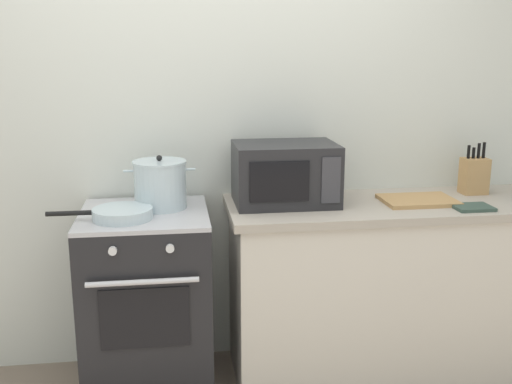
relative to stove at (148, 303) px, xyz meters
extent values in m
cube|color=silver|center=(0.65, 0.37, 0.79)|extent=(4.40, 0.10, 2.50)
cube|color=beige|center=(1.25, 0.02, -0.02)|extent=(1.64, 0.56, 0.88)
cube|color=#ADA393|center=(1.25, 0.02, 0.44)|extent=(1.70, 0.60, 0.04)
cube|color=black|center=(0.00, 0.00, -0.01)|extent=(0.60, 0.60, 0.90)
cube|color=#B7B7BC|center=(0.00, 0.00, 0.45)|extent=(0.60, 0.60, 0.02)
cube|color=black|center=(0.00, -0.30, 0.06)|extent=(0.39, 0.01, 0.28)
cylinder|color=silver|center=(0.00, -0.33, 0.24)|extent=(0.48, 0.02, 0.02)
cylinder|color=silver|center=(-0.12, -0.31, 0.38)|extent=(0.04, 0.02, 0.04)
cylinder|color=silver|center=(0.12, -0.31, 0.38)|extent=(0.04, 0.02, 0.04)
cylinder|color=silver|center=(0.08, 0.07, 0.57)|extent=(0.25, 0.25, 0.22)
cylinder|color=silver|center=(0.08, 0.07, 0.68)|extent=(0.26, 0.26, 0.01)
sphere|color=black|center=(0.08, 0.07, 0.70)|extent=(0.03, 0.03, 0.03)
cylinder|color=silver|center=(-0.06, 0.07, 0.65)|extent=(0.05, 0.01, 0.01)
cylinder|color=silver|center=(0.22, 0.07, 0.65)|extent=(0.05, 0.01, 0.01)
cylinder|color=silver|center=(-0.09, -0.10, 0.48)|extent=(0.27, 0.27, 0.05)
cylinder|color=black|center=(-0.32, -0.10, 0.49)|extent=(0.20, 0.02, 0.02)
cube|color=#232326|center=(0.69, 0.08, 0.61)|extent=(0.50, 0.36, 0.30)
cube|color=black|center=(0.63, -0.10, 0.61)|extent=(0.28, 0.01, 0.19)
cube|color=#38383D|center=(0.88, -0.10, 0.61)|extent=(0.09, 0.01, 0.22)
cube|color=tan|center=(1.36, 0.00, 0.47)|extent=(0.36, 0.26, 0.02)
cube|color=tan|center=(1.72, 0.14, 0.55)|extent=(0.13, 0.10, 0.19)
cylinder|color=black|center=(1.68, 0.14, 0.68)|extent=(0.02, 0.02, 0.07)
cylinder|color=black|center=(1.71, 0.14, 0.68)|extent=(0.02, 0.02, 0.06)
cylinder|color=black|center=(1.73, 0.14, 0.69)|extent=(0.02, 0.02, 0.08)
cylinder|color=black|center=(1.76, 0.14, 0.69)|extent=(0.02, 0.02, 0.08)
cube|color=#384C42|center=(1.56, -0.16, 0.47)|extent=(0.18, 0.14, 0.02)
camera|label=1|loc=(0.15, -2.78, 1.21)|focal=42.18mm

